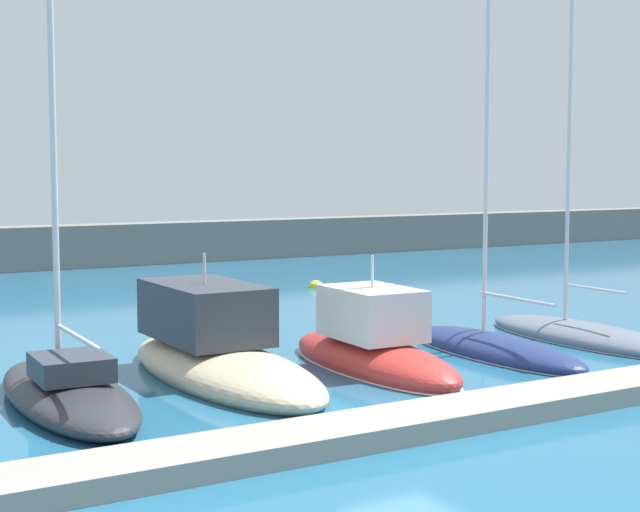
% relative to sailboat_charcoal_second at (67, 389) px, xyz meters
% --- Properties ---
extents(ground_plane, '(120.00, 120.00, 0.00)m').
position_rel_sailboat_charcoal_second_xyz_m(ground_plane, '(6.47, -4.71, -0.40)').
color(ground_plane, '#236084').
extents(dock_pier, '(28.79, 1.74, 0.46)m').
position_rel_sailboat_charcoal_second_xyz_m(dock_pier, '(6.47, -6.11, -0.17)').
color(dock_pier, gray).
rests_on(dock_pier, ground_plane).
extents(breakwater_seawall, '(108.00, 2.22, 2.43)m').
position_rel_sailboat_charcoal_second_xyz_m(breakwater_seawall, '(6.47, 31.95, 0.81)').
color(breakwater_seawall, slate).
rests_on(breakwater_seawall, ground_plane).
extents(sailboat_charcoal_second, '(2.92, 8.28, 13.42)m').
position_rel_sailboat_charcoal_second_xyz_m(sailboat_charcoal_second, '(0.00, 0.00, 0.00)').
color(sailboat_charcoal_second, '#2D2D33').
rests_on(sailboat_charcoal_second, ground_plane).
extents(motorboat_sand_third, '(3.40, 9.65, 3.69)m').
position_rel_sailboat_charcoal_second_xyz_m(motorboat_sand_third, '(4.41, 1.11, 0.28)').
color(motorboat_sand_third, beige).
rests_on(motorboat_sand_third, ground_plane).
extents(motorboat_red_fourth, '(2.94, 7.92, 3.58)m').
position_rel_sailboat_charcoal_second_xyz_m(motorboat_red_fourth, '(8.59, -0.14, 0.16)').
color(motorboat_red_fourth, '#B72D28').
rests_on(motorboat_red_fourth, ground_plane).
extents(sailboat_navy_fifth, '(2.66, 7.89, 16.25)m').
position_rel_sailboat_charcoal_second_xyz_m(sailboat_navy_fifth, '(12.88, -0.35, -0.13)').
color(sailboat_navy_fifth, navy).
rests_on(sailboat_navy_fifth, ground_plane).
extents(sailboat_slate_sixth, '(3.05, 8.48, 16.20)m').
position_rel_sailboat_charcoal_second_xyz_m(sailboat_slate_sixth, '(16.99, -0.01, -0.17)').
color(sailboat_slate_sixth, slate).
rests_on(sailboat_slate_sixth, ground_plane).
extents(mooring_buoy_yellow, '(0.71, 0.71, 0.71)m').
position_rel_sailboat_charcoal_second_xyz_m(mooring_buoy_yellow, '(16.87, 16.64, -0.40)').
color(mooring_buoy_yellow, yellow).
rests_on(mooring_buoy_yellow, ground_plane).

